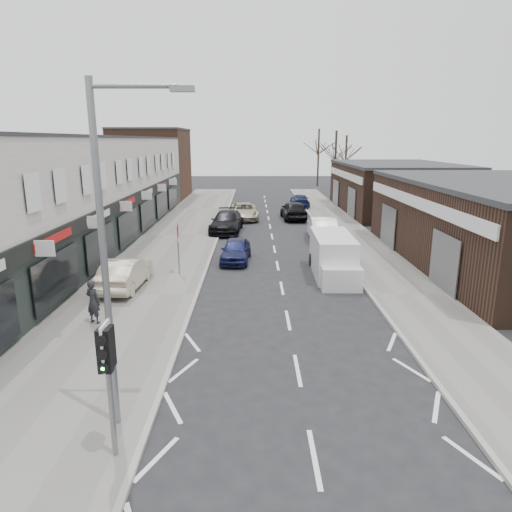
{
  "coord_description": "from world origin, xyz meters",
  "views": [
    {
      "loc": [
        -1.34,
        -10.69,
        6.85
      ],
      "look_at": [
        -1.26,
        6.0,
        2.6
      ],
      "focal_mm": 32.0,
      "sensor_mm": 36.0,
      "label": 1
    }
  ],
  "objects_px": {
    "street_lamp": "(111,244)",
    "pedestrian": "(93,301)",
    "white_van": "(333,257)",
    "parked_car_left_c": "(244,211)",
    "parked_car_right_b": "(294,210)",
    "parked_car_left_b": "(227,222)",
    "warning_sign": "(179,235)",
    "traffic_light": "(107,360)",
    "sedan_on_pavement": "(125,273)",
    "parked_car_left_a": "(236,250)",
    "parked_car_right_a": "(322,228)",
    "parked_car_right_c": "(300,201)"
  },
  "relations": [
    {
      "from": "sedan_on_pavement",
      "to": "parked_car_left_c",
      "type": "xyz_separation_m",
      "value": [
        5.15,
        19.73,
        -0.12
      ]
    },
    {
      "from": "traffic_light",
      "to": "sedan_on_pavement",
      "type": "xyz_separation_m",
      "value": [
        -2.95,
        11.77,
        -1.58
      ]
    },
    {
      "from": "street_lamp",
      "to": "parked_car_right_c",
      "type": "xyz_separation_m",
      "value": [
        8.03,
        37.84,
        -3.95
      ]
    },
    {
      "from": "parked_car_left_c",
      "to": "white_van",
      "type": "bearing_deg",
      "value": -78.23
    },
    {
      "from": "traffic_light",
      "to": "parked_car_left_c",
      "type": "distance_m",
      "value": 31.62
    },
    {
      "from": "sedan_on_pavement",
      "to": "pedestrian",
      "type": "height_order",
      "value": "pedestrian"
    },
    {
      "from": "warning_sign",
      "to": "parked_car_left_b",
      "type": "distance_m",
      "value": 11.95
    },
    {
      "from": "warning_sign",
      "to": "parked_car_left_c",
      "type": "xyz_separation_m",
      "value": [
        2.96,
        17.48,
        -1.49
      ]
    },
    {
      "from": "street_lamp",
      "to": "pedestrian",
      "type": "bearing_deg",
      "value": 114.31
    },
    {
      "from": "traffic_light",
      "to": "sedan_on_pavement",
      "type": "height_order",
      "value": "traffic_light"
    },
    {
      "from": "warning_sign",
      "to": "parked_car_left_b",
      "type": "bearing_deg",
      "value": 81.47
    },
    {
      "from": "street_lamp",
      "to": "parked_car_left_b",
      "type": "bearing_deg",
      "value": 87.37
    },
    {
      "from": "parked_car_right_b",
      "to": "sedan_on_pavement",
      "type": "bearing_deg",
      "value": 60.5
    },
    {
      "from": "parked_car_left_a",
      "to": "parked_car_right_a",
      "type": "height_order",
      "value": "parked_car_right_a"
    },
    {
      "from": "warning_sign",
      "to": "parked_car_left_a",
      "type": "bearing_deg",
      "value": 46.94
    },
    {
      "from": "street_lamp",
      "to": "parked_car_right_c",
      "type": "bearing_deg",
      "value": 78.03
    },
    {
      "from": "white_van",
      "to": "parked_car_left_c",
      "type": "bearing_deg",
      "value": 107.27
    },
    {
      "from": "parked_car_left_b",
      "to": "parked_car_right_b",
      "type": "height_order",
      "value": "parked_car_right_b"
    },
    {
      "from": "traffic_light",
      "to": "pedestrian",
      "type": "distance_m",
      "value": 8.23
    },
    {
      "from": "traffic_light",
      "to": "parked_car_left_c",
      "type": "height_order",
      "value": "traffic_light"
    },
    {
      "from": "sedan_on_pavement",
      "to": "parked_car_left_a",
      "type": "bearing_deg",
      "value": -131.01
    },
    {
      "from": "traffic_light",
      "to": "white_van",
      "type": "xyz_separation_m",
      "value": [
        7.16,
        14.14,
        -1.41
      ]
    },
    {
      "from": "parked_car_left_a",
      "to": "parked_car_right_a",
      "type": "xyz_separation_m",
      "value": [
        5.88,
        5.97,
        0.15
      ]
    },
    {
      "from": "parked_car_left_b",
      "to": "parked_car_left_c",
      "type": "relative_size",
      "value": 1.06
    },
    {
      "from": "warning_sign",
      "to": "parked_car_left_c",
      "type": "bearing_deg",
      "value": 80.39
    },
    {
      "from": "traffic_light",
      "to": "parked_car_left_b",
      "type": "relative_size",
      "value": 0.57
    },
    {
      "from": "street_lamp",
      "to": "parked_car_left_b",
      "type": "distance_m",
      "value": 24.85
    },
    {
      "from": "parked_car_right_a",
      "to": "parked_car_right_b",
      "type": "bearing_deg",
      "value": -79.16
    },
    {
      "from": "parked_car_right_a",
      "to": "pedestrian",
      "type": "bearing_deg",
      "value": 56.96
    },
    {
      "from": "traffic_light",
      "to": "parked_car_left_a",
      "type": "bearing_deg",
      "value": 83.21
    },
    {
      "from": "traffic_light",
      "to": "pedestrian",
      "type": "xyz_separation_m",
      "value": [
        -2.98,
        7.54,
        -1.45
      ]
    },
    {
      "from": "warning_sign",
      "to": "parked_car_left_c",
      "type": "relative_size",
      "value": 0.53
    },
    {
      "from": "traffic_light",
      "to": "warning_sign",
      "type": "distance_m",
      "value": 14.04
    },
    {
      "from": "warning_sign",
      "to": "white_van",
      "type": "height_order",
      "value": "warning_sign"
    },
    {
      "from": "white_van",
      "to": "parked_car_left_c",
      "type": "relative_size",
      "value": 1.07
    },
    {
      "from": "street_lamp",
      "to": "parked_car_right_a",
      "type": "relative_size",
      "value": 1.61
    },
    {
      "from": "white_van",
      "to": "parked_car_right_b",
      "type": "distance_m",
      "value": 17.35
    },
    {
      "from": "pedestrian",
      "to": "parked_car_right_b",
      "type": "distance_m",
      "value": 25.79
    },
    {
      "from": "parked_car_left_b",
      "to": "parked_car_right_c",
      "type": "distance_m",
      "value": 14.99
    },
    {
      "from": "traffic_light",
      "to": "street_lamp",
      "type": "relative_size",
      "value": 0.39
    },
    {
      "from": "street_lamp",
      "to": "parked_car_left_c",
      "type": "xyz_separation_m",
      "value": [
        2.33,
        30.28,
        -3.91
      ]
    },
    {
      "from": "pedestrian",
      "to": "parked_car_right_b",
      "type": "height_order",
      "value": "pedestrian"
    },
    {
      "from": "parked_car_left_a",
      "to": "parked_car_left_c",
      "type": "xyz_separation_m",
      "value": [
        0.18,
        14.5,
        0.05
      ]
    },
    {
      "from": "white_van",
      "to": "traffic_light",
      "type": "bearing_deg",
      "value": -115.55
    },
    {
      "from": "sedan_on_pavement",
      "to": "parked_car_left_c",
      "type": "relative_size",
      "value": 0.84
    },
    {
      "from": "pedestrian",
      "to": "parked_car_right_a",
      "type": "bearing_deg",
      "value": -100.66
    },
    {
      "from": "white_van",
      "to": "sedan_on_pavement",
      "type": "bearing_deg",
      "value": -165.49
    },
    {
      "from": "warning_sign",
      "to": "parked_car_right_c",
      "type": "xyz_separation_m",
      "value": [
        8.66,
        25.04,
        -1.53
      ]
    },
    {
      "from": "parked_car_left_a",
      "to": "parked_car_left_b",
      "type": "height_order",
      "value": "parked_car_left_b"
    },
    {
      "from": "street_lamp",
      "to": "parked_car_right_a",
      "type": "distance_m",
      "value": 23.49
    }
  ]
}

